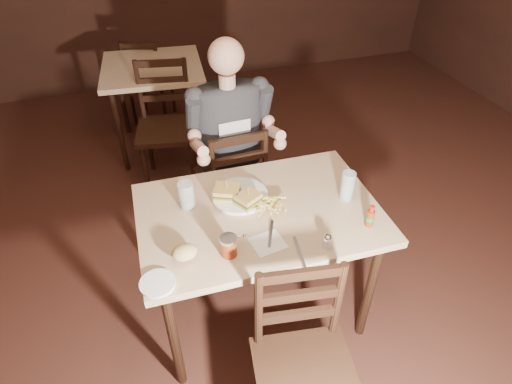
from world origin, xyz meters
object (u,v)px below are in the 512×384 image
object	(u,v)px
bg_chair_far	(150,80)
dinner_plate	(240,196)
diner	(231,119)
chair_near	(306,377)
syrup_dispenser	(229,246)
main_table	(259,224)
glass_right	(347,186)
bg_table	(153,76)
bg_chair_near	(166,130)
glass_left	(186,195)
side_plate	(158,284)
chair_far	(231,180)
hot_sauce	(371,216)

from	to	relation	value
bg_chair_far	dinner_plate	distance (m)	2.44
bg_chair_far	diner	size ratio (longest dim) A/B	0.91
chair_near	syrup_dispenser	size ratio (longest dim) A/B	9.17
main_table	glass_right	bearing A→B (deg)	-4.93
bg_chair_far	chair_near	bearing A→B (deg)	118.09
bg_table	bg_chair_near	bearing A→B (deg)	-90.00
main_table	glass_right	xyz separation A→B (m)	(0.44, -0.04, 0.16)
main_table	diner	world-z (taller)	diner
diner	glass_left	size ratio (longest dim) A/B	6.62
dinner_plate	glass_right	xyz separation A→B (m)	(0.51, -0.17, 0.07)
main_table	bg_table	size ratio (longest dim) A/B	1.35
bg_chair_far	side_plate	world-z (taller)	bg_chair_far
main_table	dinner_plate	xyz separation A→B (m)	(-0.06, 0.13, 0.09)
bg_chair_far	side_plate	distance (m)	2.87
chair_near	diner	world-z (taller)	diner
main_table	chair_near	size ratio (longest dim) A/B	1.32
dinner_plate	side_plate	world-z (taller)	dinner_plate
glass_left	glass_right	bearing A→B (deg)	-13.19
bg_table	bg_chair_near	size ratio (longest dim) A/B	0.92
diner	side_plate	size ratio (longest dim) A/B	6.51
glass_right	syrup_dispenser	bearing A→B (deg)	-163.82
main_table	bg_table	bearing A→B (deg)	97.87
chair_far	bg_chair_near	size ratio (longest dim) A/B	0.93
glass_left	side_plate	size ratio (longest dim) A/B	0.98
glass_left	syrup_dispenser	xyz separation A→B (m)	(0.11, -0.37, -0.02)
diner	side_plate	bearing A→B (deg)	-123.80
main_table	dinner_plate	distance (m)	0.17
hot_sauce	main_table	bearing A→B (deg)	150.96
bg_chair_far	glass_right	world-z (taller)	glass_right
bg_chair_far	diner	distance (m)	1.96
hot_sauce	syrup_dispenser	xyz separation A→B (m)	(-0.67, 0.02, -0.01)
bg_chair_far	glass_right	xyz separation A→B (m)	(0.72, -2.57, 0.43)
bg_chair_far	dinner_plate	bearing A→B (deg)	118.68
chair_near	hot_sauce	world-z (taller)	chair_near
bg_chair_far	main_table	bearing A→B (deg)	119.80
chair_far	hot_sauce	bearing A→B (deg)	109.95
bg_chair_far	diner	xyz separation A→B (m)	(0.32, -1.87, 0.50)
chair_far	hot_sauce	xyz separation A→B (m)	(0.41, -0.96, 0.39)
glass_right	side_plate	size ratio (longest dim) A/B	1.09
bg_chair_near	glass_left	world-z (taller)	bg_chair_near
main_table	diner	xyz separation A→B (m)	(0.04, 0.67, 0.23)
main_table	bg_table	xyz separation A→B (m)	(-0.27, 1.98, -0.00)
chair_far	bg_chair_far	xyz separation A→B (m)	(-0.31, 1.82, -0.02)
bg_chair_far	hot_sauce	bearing A→B (deg)	128.28
bg_table	chair_near	size ratio (longest dim) A/B	0.97
dinner_plate	glass_right	distance (m)	0.54
diner	glass_left	world-z (taller)	diner
bg_table	bg_chair_far	distance (m)	0.61
syrup_dispenser	chair_far	bearing A→B (deg)	76.39
main_table	hot_sauce	distance (m)	0.54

